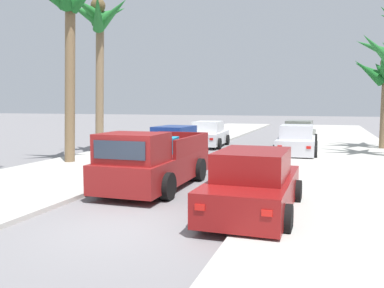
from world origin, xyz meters
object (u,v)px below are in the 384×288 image
(car_right_mid, at_px, (209,135))
(palm_tree_right_mid, at_px, (98,28))
(palm_tree_right_fore, at_px, (67,12))
(pickup_truck, at_px, (153,163))
(car_left_near, at_px, (174,144))
(car_left_far, at_px, (299,134))
(car_right_near, at_px, (296,141))
(car_left_mid, at_px, (253,185))

(car_right_mid, relative_size, palm_tree_right_mid, 0.55)
(car_right_mid, bearing_deg, palm_tree_right_mid, -127.77)
(palm_tree_right_fore, relative_size, palm_tree_right_mid, 1.03)
(pickup_truck, relative_size, car_right_mid, 1.20)
(car_left_near, xyz_separation_m, car_left_far, (5.24, 8.35, 0.00))
(car_right_mid, distance_m, car_left_far, 5.80)
(car_left_near, xyz_separation_m, car_right_mid, (0.10, 5.66, 0.00))
(car_left_near, height_order, car_right_mid, same)
(palm_tree_right_fore, bearing_deg, car_right_near, 33.01)
(car_left_mid, height_order, car_left_far, same)
(car_left_far, bearing_deg, car_left_mid, -90.01)
(car_left_near, distance_m, car_right_mid, 5.66)
(car_right_near, distance_m, palm_tree_right_fore, 12.23)
(pickup_truck, height_order, car_left_near, pickup_truck)
(pickup_truck, height_order, palm_tree_right_mid, palm_tree_right_mid)
(car_left_near, distance_m, palm_tree_right_fore, 7.38)
(car_left_far, distance_m, palm_tree_right_fore, 15.47)
(car_left_near, bearing_deg, pickup_truck, -74.37)
(car_right_near, bearing_deg, car_left_mid, -91.06)
(car_right_mid, distance_m, palm_tree_right_fore, 10.99)
(car_right_near, bearing_deg, pickup_truck, -111.03)
(car_left_near, xyz_separation_m, palm_tree_right_fore, (-3.62, -2.97, 5.70))
(car_left_far, xyz_separation_m, palm_tree_right_fore, (-8.87, -11.32, 5.70))
(car_left_mid, bearing_deg, car_left_far, 89.99)
(pickup_truck, height_order, car_left_mid, pickup_truck)
(car_left_far, distance_m, palm_tree_right_mid, 13.57)
(palm_tree_right_mid, bearing_deg, car_right_near, 15.60)
(car_right_near, bearing_deg, palm_tree_right_mid, -164.40)
(car_left_mid, bearing_deg, palm_tree_right_fore, 147.85)
(car_left_far, bearing_deg, car_left_near, -122.14)
(car_right_mid, relative_size, palm_tree_right_fore, 0.54)
(palm_tree_right_fore, distance_m, palm_tree_right_mid, 3.27)
(car_left_mid, relative_size, palm_tree_right_mid, 0.55)
(car_right_near, distance_m, palm_tree_right_mid, 11.40)
(pickup_truck, xyz_separation_m, car_right_near, (3.63, 9.44, -0.07))
(car_left_near, bearing_deg, car_left_mid, -58.47)
(car_right_near, height_order, palm_tree_right_fore, palm_tree_right_fore)
(pickup_truck, xyz_separation_m, car_left_mid, (3.42, -2.03, -0.07))
(palm_tree_right_fore, bearing_deg, car_right_mid, 66.66)
(car_left_far, relative_size, palm_tree_right_mid, 0.55)
(car_left_near, height_order, car_left_mid, same)
(car_left_near, bearing_deg, palm_tree_right_mid, 176.32)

